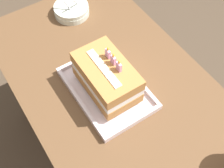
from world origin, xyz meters
TOP-DOWN VIEW (x-y plane):
  - ground_plane at (0.00, 0.00)m, footprint 8.00×8.00m
  - dining_table at (0.00, 0.00)m, footprint 1.09×0.61m
  - foil_tray at (-0.01, -0.03)m, footprint 0.32×0.22m
  - birthday_cake at (-0.01, -0.03)m, footprint 0.22×0.13m
  - bowl_stack at (-0.40, 0.05)m, footprint 0.14×0.14m

SIDE VIEW (x-z plane):
  - ground_plane at x=0.00m, z-range 0.00..0.00m
  - dining_table at x=0.00m, z-range 0.23..0.91m
  - foil_tray at x=-0.01m, z-range 0.68..0.70m
  - bowl_stack at x=-0.40m, z-range 0.65..0.75m
  - birthday_cake at x=-0.01m, z-range 0.68..0.83m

